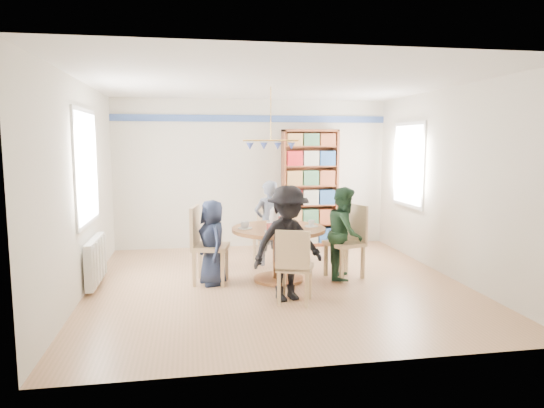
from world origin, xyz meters
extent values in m
plane|color=tan|center=(0.00, 0.00, 0.00)|extent=(5.00, 5.00, 0.00)
plane|color=white|center=(0.00, 0.00, 2.70)|extent=(5.00, 5.00, 0.00)
plane|color=silver|center=(0.00, 2.50, 1.35)|extent=(5.00, 0.00, 5.00)
plane|color=silver|center=(0.00, -2.50, 1.35)|extent=(5.00, 0.00, 5.00)
plane|color=silver|center=(-2.50, 0.00, 1.35)|extent=(0.00, 5.00, 5.00)
plane|color=silver|center=(2.50, 0.00, 1.35)|extent=(0.00, 5.00, 5.00)
cube|color=#334D8C|center=(0.00, 2.48, 2.35)|extent=(5.00, 0.02, 0.12)
cube|color=white|center=(-2.48, 0.30, 1.60)|extent=(0.03, 1.32, 1.52)
cube|color=white|center=(-2.46, 0.30, 1.60)|extent=(0.01, 1.20, 1.40)
cube|color=white|center=(2.48, 1.30, 1.55)|extent=(0.03, 1.12, 1.42)
cube|color=white|center=(2.46, 1.30, 1.55)|extent=(0.01, 1.00, 1.30)
cylinder|color=gold|center=(0.00, 0.50, 2.33)|extent=(0.01, 0.01, 0.75)
cylinder|color=gold|center=(0.00, 0.50, 1.95)|extent=(0.80, 0.02, 0.02)
cone|color=#435BBD|center=(-0.30, 0.50, 1.87)|extent=(0.11, 0.11, 0.10)
cone|color=#435BBD|center=(-0.10, 0.50, 1.87)|extent=(0.11, 0.11, 0.10)
cone|color=#435BBD|center=(0.10, 0.50, 1.87)|extent=(0.11, 0.11, 0.10)
cone|color=#435BBD|center=(0.30, 0.50, 1.87)|extent=(0.11, 0.11, 0.10)
cube|color=silver|center=(-2.42, 0.30, 0.35)|extent=(0.10, 1.00, 0.60)
cube|color=silver|center=(-2.36, -0.10, 0.35)|extent=(0.02, 0.06, 0.56)
cube|color=silver|center=(-2.36, 0.10, 0.35)|extent=(0.02, 0.06, 0.56)
cube|color=silver|center=(-2.36, 0.30, 0.35)|extent=(0.02, 0.06, 0.56)
cube|color=silver|center=(-2.36, 0.50, 0.35)|extent=(0.02, 0.06, 0.56)
cube|color=silver|center=(-2.36, 0.70, 0.35)|extent=(0.02, 0.06, 0.56)
cylinder|color=brown|center=(0.05, 0.16, 0.72)|extent=(1.30, 1.30, 0.05)
cylinder|color=brown|center=(0.05, 0.16, 0.35)|extent=(0.16, 0.16, 0.70)
cylinder|color=brown|center=(0.05, 0.16, 0.02)|extent=(0.70, 0.70, 0.04)
cube|color=tan|center=(-0.89, 0.19, 0.50)|extent=(0.56, 0.56, 0.06)
cube|color=tan|center=(-1.09, 0.24, 0.78)|extent=(0.15, 0.47, 0.56)
cube|color=tan|center=(-0.74, -0.04, 0.24)|extent=(0.05, 0.05, 0.48)
cube|color=tan|center=(-0.66, 0.33, 0.24)|extent=(0.05, 0.05, 0.48)
cube|color=tan|center=(-1.11, 0.05, 0.24)|extent=(0.05, 0.05, 0.48)
cube|color=tan|center=(-1.03, 0.42, 0.24)|extent=(0.05, 0.05, 0.48)
cube|color=tan|center=(1.00, 0.15, 0.49)|extent=(0.59, 0.59, 0.05)
cube|color=tan|center=(1.20, 0.22, 0.77)|extent=(0.20, 0.45, 0.55)
cube|color=tan|center=(0.77, 0.26, 0.24)|extent=(0.06, 0.06, 0.47)
cube|color=tan|center=(0.89, -0.09, 0.24)|extent=(0.06, 0.06, 0.47)
cube|color=tan|center=(1.12, 0.39, 0.24)|extent=(0.06, 0.06, 0.47)
cube|color=tan|center=(1.24, 0.04, 0.24)|extent=(0.06, 0.06, 0.47)
cube|color=tan|center=(0.05, 1.10, 0.45)|extent=(0.55, 0.55, 0.05)
cube|color=tan|center=(0.12, 1.28, 0.70)|extent=(0.41, 0.19, 0.50)
cube|color=tan|center=(-0.18, 1.01, 0.22)|extent=(0.05, 0.05, 0.43)
cube|color=tan|center=(0.14, 0.88, 0.22)|extent=(0.05, 0.05, 0.43)
cube|color=tan|center=(-0.05, 1.33, 0.22)|extent=(0.05, 0.05, 0.43)
cube|color=tan|center=(0.27, 1.20, 0.22)|extent=(0.05, 0.05, 0.43)
cube|color=tan|center=(0.07, -0.82, 0.43)|extent=(0.53, 0.53, 0.05)
cube|color=tan|center=(0.01, -0.99, 0.68)|extent=(0.39, 0.18, 0.48)
cube|color=tan|center=(0.29, -0.73, 0.21)|extent=(0.05, 0.05, 0.41)
cube|color=tan|center=(-0.02, -0.60, 0.21)|extent=(0.05, 0.05, 0.41)
cube|color=tan|center=(0.17, -1.03, 0.21)|extent=(0.05, 0.05, 0.41)
cube|color=tan|center=(-0.14, -0.91, 0.21)|extent=(0.05, 0.05, 0.41)
imported|color=#1B233C|center=(-0.86, 0.13, 0.58)|extent=(0.51, 0.65, 1.16)
imported|color=#1A341F|center=(0.99, 0.12, 0.65)|extent=(0.68, 0.76, 1.31)
imported|color=gray|center=(0.06, 1.06, 0.67)|extent=(0.56, 0.45, 1.33)
imported|color=black|center=(0.01, -0.70, 0.70)|extent=(1.02, 0.75, 1.41)
cube|color=brown|center=(0.55, 2.34, 1.08)|extent=(0.04, 0.31, 2.15)
cube|color=brown|center=(1.53, 2.34, 1.08)|extent=(0.04, 0.31, 2.15)
cube|color=brown|center=(1.04, 2.34, 2.13)|extent=(1.03, 0.31, 0.04)
cube|color=brown|center=(1.04, 2.34, 0.03)|extent=(1.03, 0.31, 0.06)
cube|color=brown|center=(1.04, 2.48, 1.08)|extent=(1.03, 0.02, 2.15)
cube|color=brown|center=(1.04, 2.34, 0.41)|extent=(0.96, 0.29, 0.03)
cube|color=brown|center=(1.04, 2.34, 0.77)|extent=(0.96, 0.29, 0.03)
cube|color=brown|center=(1.04, 2.34, 1.13)|extent=(0.96, 0.29, 0.03)
cube|color=brown|center=(1.04, 2.34, 1.49)|extent=(0.96, 0.29, 0.03)
cube|color=brown|center=(1.04, 2.34, 1.85)|extent=(0.96, 0.29, 0.03)
cube|color=red|center=(0.73, 2.32, 0.19)|extent=(0.28, 0.23, 0.27)
cube|color=beige|center=(1.04, 2.32, 0.19)|extent=(0.28, 0.23, 0.27)
cube|color=navy|center=(1.35, 2.32, 0.19)|extent=(0.28, 0.23, 0.27)
cube|color=#BC884B|center=(0.73, 2.32, 0.56)|extent=(0.28, 0.23, 0.27)
cube|color=#3D6E4B|center=(1.04, 2.32, 0.56)|extent=(0.28, 0.23, 0.27)
cube|color=brown|center=(1.35, 2.32, 0.56)|extent=(0.28, 0.23, 0.27)
cube|color=red|center=(0.73, 2.32, 0.92)|extent=(0.28, 0.23, 0.27)
cube|color=beige|center=(1.04, 2.32, 0.92)|extent=(0.28, 0.23, 0.27)
cube|color=navy|center=(1.35, 2.32, 0.92)|extent=(0.28, 0.23, 0.27)
cube|color=#BC884B|center=(0.73, 2.32, 1.28)|extent=(0.28, 0.23, 0.27)
cube|color=#3D6E4B|center=(1.04, 2.32, 1.28)|extent=(0.28, 0.23, 0.27)
cube|color=brown|center=(1.35, 2.32, 1.28)|extent=(0.28, 0.23, 0.27)
cube|color=red|center=(0.73, 2.32, 1.63)|extent=(0.28, 0.23, 0.27)
cube|color=beige|center=(1.04, 2.32, 1.63)|extent=(0.28, 0.23, 0.27)
cube|color=navy|center=(1.35, 2.32, 1.63)|extent=(0.28, 0.23, 0.27)
cube|color=#BC884B|center=(0.73, 2.32, 1.97)|extent=(0.28, 0.23, 0.22)
cube|color=#3D6E4B|center=(1.04, 2.32, 1.97)|extent=(0.28, 0.23, 0.22)
cube|color=brown|center=(1.35, 2.32, 1.97)|extent=(0.28, 0.23, 0.22)
cylinder|color=white|center=(0.00, 0.24, 0.87)|extent=(0.12, 0.12, 0.23)
sphere|color=white|center=(0.00, 0.24, 0.98)|extent=(0.09, 0.09, 0.09)
cylinder|color=silver|center=(0.17, 0.28, 0.89)|extent=(0.07, 0.07, 0.27)
cylinder|color=#435BBD|center=(0.17, 0.28, 1.03)|extent=(0.03, 0.03, 0.03)
cylinder|color=white|center=(0.10, 0.43, 0.76)|extent=(0.29, 0.29, 0.01)
cylinder|color=maroon|center=(0.10, 0.43, 0.81)|extent=(0.23, 0.23, 0.09)
cylinder|color=white|center=(-0.04, -0.13, 0.76)|extent=(0.29, 0.29, 0.01)
cylinder|color=maroon|center=(-0.04, -0.13, 0.81)|extent=(0.23, 0.23, 0.09)
cylinder|color=white|center=(-0.42, 0.16, 0.75)|extent=(0.20, 0.20, 0.01)
imported|color=white|center=(-0.42, 0.16, 0.80)|extent=(0.12, 0.12, 0.09)
cylinder|color=white|center=(0.52, 0.16, 0.75)|extent=(0.20, 0.20, 0.01)
imported|color=white|center=(0.52, 0.16, 0.80)|extent=(0.10, 0.10, 0.09)
cylinder|color=white|center=(0.05, 0.63, 0.75)|extent=(0.20, 0.20, 0.01)
imported|color=white|center=(0.05, 0.63, 0.80)|extent=(0.12, 0.12, 0.09)
cylinder|color=white|center=(0.05, -0.31, 0.75)|extent=(0.20, 0.20, 0.01)
imported|color=white|center=(0.05, -0.31, 0.80)|extent=(0.10, 0.10, 0.09)
camera|label=1|loc=(-1.15, -6.35, 1.92)|focal=32.00mm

